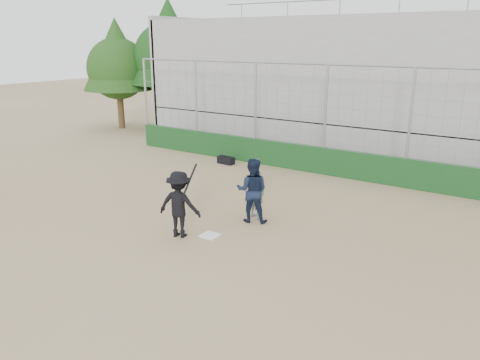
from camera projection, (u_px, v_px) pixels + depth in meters
The scene contains 10 objects.
ground at pixel (210, 236), 12.02m from camera, with size 90.00×90.00×0.00m, color olive.
home_plate at pixel (210, 235), 12.01m from camera, with size 0.44×0.44×0.02m, color white.
backstop at pixel (324, 149), 17.32m from camera, with size 18.10×0.25×4.04m.
bleachers at pixel (372, 85), 20.70m from camera, with size 20.25×6.70×6.98m.
tree_left at pixel (169, 48), 25.36m from camera, with size 4.48×4.48×7.00m.
tree_right at pixel (117, 60), 25.67m from camera, with size 3.84×3.84×6.00m.
batter_at_plate at pixel (179, 204), 11.78m from camera, with size 1.24×0.91×1.87m.
catcher_crouched at pixel (252, 201), 12.77m from camera, with size 1.06×0.95×1.21m.
umpire at pixel (256, 192), 13.00m from camera, with size 0.63×0.42×1.56m, color #4A535E.
equipment_bag at pixel (226, 160), 18.95m from camera, with size 0.72×0.34×0.34m.
Camera 1 is at (6.79, -8.81, 4.84)m, focal length 35.00 mm.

